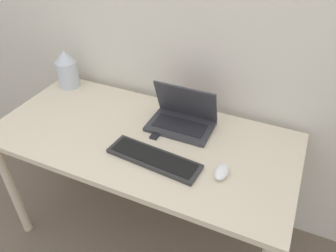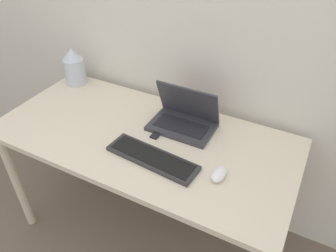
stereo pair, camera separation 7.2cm
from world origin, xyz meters
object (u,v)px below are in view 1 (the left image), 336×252
Objects in this scene: laptop at (182,117)px; mouse at (221,172)px; mp3_player at (155,136)px; keyboard at (154,158)px; vase at (67,69)px.

mouse is (0.28, -0.26, -0.03)m from laptop.
mouse reaches higher than mp3_player.
keyboard is 0.30m from mouse.
vase is (-0.76, 0.39, 0.10)m from keyboard.
laptop reaches higher than mouse.
mouse is at bearing -18.44° from vase.
mp3_player is (-0.37, 0.12, -0.01)m from mouse.
keyboard is 0.86m from vase.
mp3_player is (-0.07, 0.15, -0.01)m from keyboard.
laptop is 0.78m from vase.
vase is at bearing 161.08° from mp3_player.
mouse is at bearing -42.38° from laptop.
mouse is 1.12m from vase.
laptop is 0.17m from mp3_player.
keyboard is 4.30× the size of mouse.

